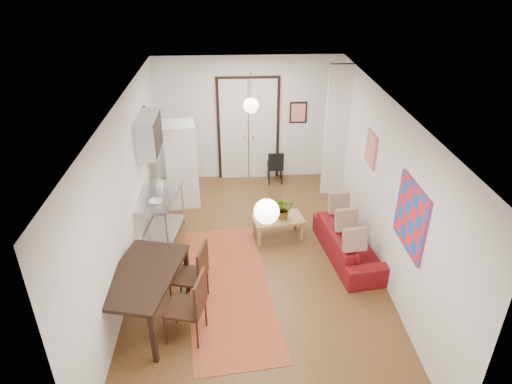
{
  "coord_description": "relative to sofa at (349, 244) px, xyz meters",
  "views": [
    {
      "loc": [
        -0.37,
        -6.52,
        4.95
      ],
      "look_at": [
        0.01,
        0.33,
        1.25
      ],
      "focal_mm": 32.0,
      "sensor_mm": 36.0,
      "label": 1
    }
  ],
  "objects": [
    {
      "name": "floor",
      "position": [
        -1.66,
        -0.1,
        -0.28
      ],
      "size": [
        7.0,
        7.0,
        0.0
      ],
      "primitive_type": "plane",
      "color": "brown",
      "rests_on": "ground"
    },
    {
      "name": "ceiling",
      "position": [
        -1.66,
        -0.1,
        2.62
      ],
      "size": [
        4.2,
        7.0,
        0.02
      ],
      "primitive_type": "cube",
      "color": "silver",
      "rests_on": "wall_back"
    },
    {
      "name": "wall_back",
      "position": [
        -1.66,
        3.4,
        1.17
      ],
      "size": [
        4.2,
        0.02,
        2.9
      ],
      "primitive_type": "cube",
      "color": "white",
      "rests_on": "floor"
    },
    {
      "name": "wall_front",
      "position": [
        -1.66,
        -3.6,
        1.17
      ],
      "size": [
        4.2,
        0.02,
        2.9
      ],
      "primitive_type": "cube",
      "color": "white",
      "rests_on": "floor"
    },
    {
      "name": "wall_left",
      "position": [
        -3.76,
        -0.1,
        1.17
      ],
      "size": [
        0.02,
        7.0,
        2.9
      ],
      "primitive_type": "cube",
      "color": "white",
      "rests_on": "floor"
    },
    {
      "name": "wall_right",
      "position": [
        0.44,
        -0.1,
        1.17
      ],
      "size": [
        0.02,
        7.0,
        2.9
      ],
      "primitive_type": "cube",
      "color": "white",
      "rests_on": "floor"
    },
    {
      "name": "double_doors",
      "position": [
        -1.66,
        3.36,
        0.92
      ],
      "size": [
        1.44,
        0.06,
        2.5
      ],
      "primitive_type": "cube",
      "color": "silver",
      "rests_on": "wall_back"
    },
    {
      "name": "stub_partition",
      "position": [
        0.19,
        2.45,
        1.17
      ],
      "size": [
        0.5,
        0.1,
        2.9
      ],
      "primitive_type": "cube",
      "color": "white",
      "rests_on": "floor"
    },
    {
      "name": "wall_cabinet",
      "position": [
        -3.58,
        1.4,
        1.62
      ],
      "size": [
        0.35,
        1.0,
        0.7
      ],
      "primitive_type": "cube",
      "color": "silver",
      "rests_on": "wall_left"
    },
    {
      "name": "painting_popart",
      "position": [
        0.41,
        -1.35,
        1.37
      ],
      "size": [
        0.05,
        1.0,
        1.0
      ],
      "primitive_type": "cube",
      "color": "red",
      "rests_on": "wall_right"
    },
    {
      "name": "painting_abstract",
      "position": [
        0.41,
        0.7,
        1.52
      ],
      "size": [
        0.05,
        0.5,
        0.6
      ],
      "primitive_type": "cube",
      "color": "beige",
      "rests_on": "wall_right"
    },
    {
      "name": "poster_back",
      "position": [
        -0.51,
        3.37,
        1.32
      ],
      "size": [
        0.4,
        0.03,
        0.5
      ],
      "primitive_type": "cube",
      "color": "red",
      "rests_on": "wall_back"
    },
    {
      "name": "print_left",
      "position": [
        -3.73,
        1.9,
        1.67
      ],
      "size": [
        0.03,
        0.44,
        0.54
      ],
      "primitive_type": "cube",
      "color": "#9C6141",
      "rests_on": "wall_left"
    },
    {
      "name": "pendant_back",
      "position": [
        -1.66,
        1.9,
        1.97
      ],
      "size": [
        0.3,
        0.3,
        0.8
      ],
      "color": "white",
      "rests_on": "ceiling"
    },
    {
      "name": "pendant_front",
      "position": [
        -1.66,
        -2.1,
        1.97
      ],
      "size": [
        0.3,
        0.3,
        0.8
      ],
      "color": "white",
      "rests_on": "ceiling"
    },
    {
      "name": "kilim_rug",
      "position": [
        -2.17,
        -0.73,
        -0.28
      ],
      "size": [
        1.7,
        3.61,
        0.01
      ],
      "primitive_type": "cube",
      "rotation": [
        0.0,
        0.0,
        0.12
      ],
      "color": "#BB4E2E",
      "rests_on": "floor"
    },
    {
      "name": "sofa",
      "position": [
        0.0,
        0.0,
        0.0
      ],
      "size": [
        1.01,
        2.01,
        0.56
      ],
      "primitive_type": "imported",
      "rotation": [
        0.0,
        0.0,
        1.71
      ],
      "color": "maroon",
      "rests_on": "floor"
    },
    {
      "name": "coffee_table",
      "position": [
        -1.21,
        0.72,
        0.08
      ],
      "size": [
        1.0,
        0.66,
        0.41
      ],
      "rotation": [
        0.0,
        0.0,
        0.16
      ],
      "color": "tan",
      "rests_on": "floor"
    },
    {
      "name": "potted_plant",
      "position": [
        -1.11,
        0.72,
        0.33
      ],
      "size": [
        0.37,
        0.41,
        0.4
      ],
      "primitive_type": "imported",
      "rotation": [
        0.0,
        0.0,
        0.16
      ],
      "color": "#30622C",
      "rests_on": "coffee_table"
    },
    {
      "name": "kitchen_counter",
      "position": [
        -3.41,
        0.73,
        0.36
      ],
      "size": [
        0.81,
        1.35,
        0.98
      ],
      "rotation": [
        0.0,
        0.0,
        -0.14
      ],
      "color": "silver",
      "rests_on": "floor"
    },
    {
      "name": "bowl",
      "position": [
        -3.41,
        0.43,
        0.72
      ],
      "size": [
        0.27,
        0.27,
        0.06
      ],
      "primitive_type": "imported",
      "rotation": [
        0.0,
        0.0,
        -0.2
      ],
      "color": "silver",
      "rests_on": "kitchen_counter"
    },
    {
      "name": "soap_bottle",
      "position": [
        -3.41,
        0.98,
        0.8
      ],
      "size": [
        0.11,
        0.11,
        0.2
      ],
      "primitive_type": "imported",
      "rotation": [
        0.0,
        0.0,
        -0.2
      ],
      "color": "#548CB7",
      "rests_on": "kitchen_counter"
    },
    {
      "name": "fridge",
      "position": [
        -3.12,
        2.17,
        0.63
      ],
      "size": [
        0.73,
        0.73,
        1.82
      ],
      "primitive_type": "cube",
      "rotation": [
        0.0,
        0.0,
        0.14
      ],
      "color": "white",
      "rests_on": "floor"
    },
    {
      "name": "dining_table",
      "position": [
        -3.36,
        -1.4,
        0.49
      ],
      "size": [
        1.23,
        1.74,
        0.87
      ],
      "rotation": [
        0.0,
        0.0,
        -0.23
      ],
      "color": "black",
      "rests_on": "floor"
    },
    {
      "name": "dining_chair_near",
      "position": [
        -2.76,
        -0.94,
        0.35
      ],
      "size": [
        0.62,
        0.78,
        1.08
      ],
      "rotation": [
        0.0,
        0.0,
        -1.8
      ],
      "color": "#3D2313",
      "rests_on": "floor"
    },
    {
      "name": "dining_chair_far",
      "position": [
        -2.76,
        -1.64,
        0.35
      ],
      "size": [
        0.62,
        0.78,
        1.08
      ],
      "rotation": [
        0.0,
        0.0,
        -1.8
      ],
      "color": "#3D2313",
      "rests_on": "floor"
    },
    {
      "name": "black_side_chair",
      "position": [
        -1.05,
        3.13,
        0.18
      ],
      "size": [
        0.36,
        0.36,
        0.8
      ],
      "rotation": [
        0.0,
        0.0,
        3.15
      ],
      "color": "black",
      "rests_on": "floor"
    }
  ]
}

